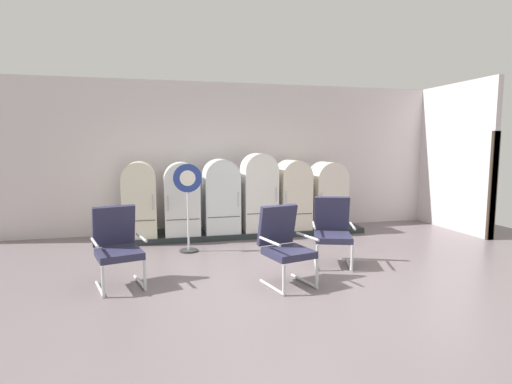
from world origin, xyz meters
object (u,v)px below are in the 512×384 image
object	(u,v)px
armchair_left	(117,244)
armchair_center	(284,243)
refrigerator_0	(139,197)
refrigerator_4	(293,192)
refrigerator_1	(182,197)
armchair_right	(332,229)
refrigerator_2	(221,194)
refrigerator_5	(328,193)
refrigerator_3	(259,190)
sign_stand	(188,208)

from	to	relation	value
armchair_left	armchair_center	distance (m)	2.19
refrigerator_0	refrigerator_4	bearing A→B (deg)	0.36
refrigerator_0	refrigerator_4	world-z (taller)	refrigerator_4
refrigerator_1	armchair_center	bearing A→B (deg)	-68.24
refrigerator_4	armchair_right	bearing A→B (deg)	-93.47
refrigerator_2	armchair_center	bearing A→B (deg)	-82.63
refrigerator_5	armchair_right	distance (m)	2.42
refrigerator_0	refrigerator_1	world-z (taller)	refrigerator_0
armchair_left	armchair_center	size ratio (longest dim) A/B	1.00
armchair_left	refrigerator_4	bearing A→B (deg)	36.97
refrigerator_5	refrigerator_4	bearing A→B (deg)	177.71
refrigerator_2	armchair_right	size ratio (longest dim) A/B	1.40
armchair_right	armchair_center	bearing A→B (deg)	-146.09
refrigerator_0	armchair_center	world-z (taller)	refrigerator_0
refrigerator_0	armchair_center	size ratio (longest dim) A/B	1.36
refrigerator_5	armchair_center	xyz separation A→B (m)	(-1.90, -2.89, -0.27)
refrigerator_3	armchair_right	xyz separation A→B (m)	(0.60, -2.20, -0.38)
refrigerator_2	armchair_right	world-z (taller)	refrigerator_2
refrigerator_1	armchair_right	xyz separation A→B (m)	(2.14, -2.21, -0.29)
armchair_center	refrigerator_1	bearing A→B (deg)	111.76
armchair_right	refrigerator_3	bearing A→B (deg)	105.31
refrigerator_0	refrigerator_2	size ratio (longest dim) A/B	0.97
armchair_right	sign_stand	xyz separation A→B (m)	(-2.09, 1.26, 0.22)
refrigerator_0	refrigerator_1	xyz separation A→B (m)	(0.79, -0.02, -0.01)
refrigerator_5	armchair_left	bearing A→B (deg)	-148.96
armchair_right	sign_stand	size ratio (longest dim) A/B	0.68
refrigerator_0	armchair_right	distance (m)	3.70
refrigerator_5	armchair_left	world-z (taller)	refrigerator_5
refrigerator_1	refrigerator_5	xyz separation A→B (m)	(3.05, 0.01, -0.01)
armchair_center	sign_stand	xyz separation A→B (m)	(-1.10, 1.93, 0.22)
refrigerator_4	armchair_right	world-z (taller)	refrigerator_4
refrigerator_5	armchair_center	world-z (taller)	refrigerator_5
refrigerator_2	refrigerator_0	bearing A→B (deg)	-179.67
refrigerator_1	refrigerator_2	xyz separation A→B (m)	(0.77, 0.03, 0.03)
refrigerator_0	refrigerator_1	size ratio (longest dim) A/B	1.01
armchair_left	sign_stand	world-z (taller)	sign_stand
refrigerator_0	armchair_left	distance (m)	2.46
refrigerator_5	sign_stand	xyz separation A→B (m)	(-3.00, -0.96, -0.06)
refrigerator_3	refrigerator_4	world-z (taller)	refrigerator_3
refrigerator_0	refrigerator_4	size ratio (longest dim) A/B	1.00
refrigerator_1	armchair_left	bearing A→B (deg)	-112.23
refrigerator_3	armchair_right	distance (m)	2.31
refrigerator_0	armchair_center	distance (m)	3.50
refrigerator_0	armchair_left	bearing A→B (deg)	-94.72
refrigerator_3	refrigerator_5	bearing A→B (deg)	1.03
refrigerator_4	armchair_center	distance (m)	3.15
refrigerator_2	armchair_right	bearing A→B (deg)	-58.65
refrigerator_4	armchair_left	world-z (taller)	refrigerator_4
refrigerator_2	refrigerator_3	bearing A→B (deg)	-3.53
armchair_left	armchair_right	xyz separation A→B (m)	(3.13, 0.20, 0.00)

